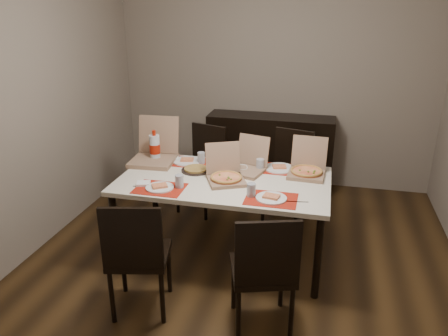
{
  "coord_description": "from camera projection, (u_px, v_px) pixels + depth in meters",
  "views": [
    {
      "loc": [
        0.63,
        -3.25,
        2.2
      ],
      "look_at": [
        -0.18,
        0.12,
        0.85
      ],
      "focal_mm": 35.0,
      "sensor_mm": 36.0,
      "label": 1
    }
  ],
  "objects": [
    {
      "name": "setting_near_left",
      "position": [
        163.0,
        185.0,
        3.57
      ],
      "size": [
        0.43,
        0.3,
        0.11
      ],
      "color": "#B01A0B",
      "rests_on": "dining_table"
    },
    {
      "name": "soda_bottle",
      "position": [
        155.0,
        148.0,
        4.13
      ],
      "size": [
        0.1,
        0.1,
        0.3
      ],
      "color": "silver",
      "rests_on": "dining_table"
    },
    {
      "name": "napkin_loose",
      "position": [
        220.0,
        179.0,
        3.73
      ],
      "size": [
        0.16,
        0.15,
        0.02
      ],
      "primitive_type": "cube",
      "rotation": [
        0.0,
        0.0,
        0.47
      ],
      "color": "white",
      "rests_on": "dining_table"
    },
    {
      "name": "dining_table",
      "position": [
        224.0,
        186.0,
        3.78
      ],
      "size": [
        1.8,
        1.0,
        0.75
      ],
      "color": "beige",
      "rests_on": "ground"
    },
    {
      "name": "sideboard",
      "position": [
        270.0,
        152.0,
        5.33
      ],
      "size": [
        1.5,
        0.4,
        0.9
      ],
      "primitive_type": "cube",
      "color": "black",
      "rests_on": "ground"
    },
    {
      "name": "chair_far_right",
      "position": [
        289.0,
        171.0,
        4.59
      ],
      "size": [
        0.51,
        0.51,
        0.93
      ],
      "color": "black",
      "rests_on": "ground"
    },
    {
      "name": "setting_near_right",
      "position": [
        266.0,
        196.0,
        3.38
      ],
      "size": [
        0.49,
        0.3,
        0.11
      ],
      "color": "#B01A0B",
      "rests_on": "dining_table"
    },
    {
      "name": "chair_near_left",
      "position": [
        137.0,
        253.0,
        3.1
      ],
      "size": [
        0.5,
        0.5,
        0.93
      ],
      "color": "black",
      "rests_on": "ground"
    },
    {
      "name": "pizza_box_center",
      "position": [
        225.0,
        175.0,
        3.7
      ],
      "size": [
        0.41,
        0.43,
        0.3
      ],
      "color": "#89674F",
      "rests_on": "dining_table"
    },
    {
      "name": "chair_near_right",
      "position": [
        264.0,
        269.0,
        2.92
      ],
      "size": [
        0.53,
        0.53,
        0.93
      ],
      "color": "black",
      "rests_on": "ground"
    },
    {
      "name": "room_walls",
      "position": [
        253.0,
        58.0,
        3.65
      ],
      "size": [
        3.84,
        4.02,
        2.62
      ],
      "color": "gray",
      "rests_on": "ground"
    },
    {
      "name": "ground",
      "position": [
        240.0,
        264.0,
        3.88
      ],
      "size": [
        3.8,
        4.0,
        0.02
      ],
      "primitive_type": "cube",
      "color": "#3D2812",
      "rests_on": "ground"
    },
    {
      "name": "faina_plate",
      "position": [
        196.0,
        170.0,
        3.93
      ],
      "size": [
        0.26,
        0.26,
        0.03
      ],
      "color": "black",
      "rests_on": "dining_table"
    },
    {
      "name": "setting_far_right",
      "position": [
        275.0,
        167.0,
        3.96
      ],
      "size": [
        0.45,
        0.3,
        0.11
      ],
      "color": "#B01A0B",
      "rests_on": "dining_table"
    },
    {
      "name": "pizza_box_left",
      "position": [
        155.0,
        155.0,
        4.15
      ],
      "size": [
        0.42,
        0.46,
        0.4
      ],
      "color": "#89674F",
      "rests_on": "dining_table"
    },
    {
      "name": "chair_far_left",
      "position": [
        204.0,
        165.0,
        4.76
      ],
      "size": [
        0.52,
        0.52,
        0.93
      ],
      "color": "black",
      "rests_on": "ground"
    },
    {
      "name": "pizza_box_extra",
      "position": [
        248.0,
        165.0,
        3.91
      ],
      "size": [
        0.38,
        0.4,
        0.3
      ],
      "color": "#89674F",
      "rests_on": "dining_table"
    },
    {
      "name": "pizza_box_right",
      "position": [
        307.0,
        169.0,
        3.83
      ],
      "size": [
        0.33,
        0.36,
        0.31
      ],
      "color": "#89674F",
      "rests_on": "dining_table"
    },
    {
      "name": "dip_bowl",
      "position": [
        240.0,
        169.0,
        3.94
      ],
      "size": [
        0.17,
        0.17,
        0.03
      ],
      "primitive_type": "imported",
      "rotation": [
        0.0,
        0.0,
        0.28
      ],
      "color": "white",
      "rests_on": "dining_table"
    },
    {
      "name": "setting_far_left",
      "position": [
        189.0,
        160.0,
        4.14
      ],
      "size": [
        0.46,
        0.3,
        0.11
      ],
      "color": "#B01A0B",
      "rests_on": "dining_table"
    }
  ]
}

